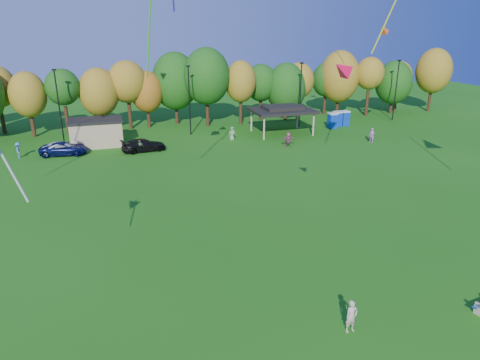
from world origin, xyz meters
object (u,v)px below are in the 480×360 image
object	(u,v)px
porta_potties	(338,119)
car_d	(144,145)
kite_flyer	(351,316)
car_c	(64,149)
car_b	(63,148)

from	to	relation	value
porta_potties	car_d	bearing A→B (deg)	-170.34
kite_flyer	car_c	distance (m)	39.21
kite_flyer	car_b	world-z (taller)	kite_flyer
car_b	kite_flyer	bearing A→B (deg)	-173.26
car_b	car_d	distance (m)	9.01
car_c	porta_potties	bearing A→B (deg)	-78.26
porta_potties	kite_flyer	size ratio (longest dim) A/B	2.24
porta_potties	car_c	bearing A→B (deg)	-174.43
porta_potties	car_b	world-z (taller)	porta_potties
car_c	car_d	bearing A→B (deg)	-91.62
porta_potties	kite_flyer	world-z (taller)	porta_potties
porta_potties	car_b	xyz separation A→B (m)	(-37.18, -3.30, -0.39)
porta_potties	kite_flyer	bearing A→B (deg)	-118.86
porta_potties	car_d	distance (m)	28.71
kite_flyer	car_b	xyz separation A→B (m)	(-15.26, 36.48, -0.14)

